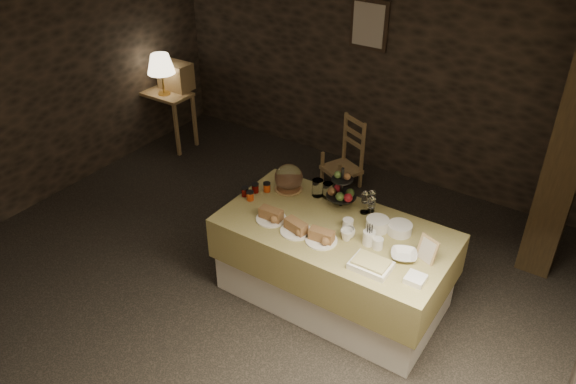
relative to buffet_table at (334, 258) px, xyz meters
The scene contains 28 objects.
ground_plane 0.91m from the buffet_table, 167.29° to the right, with size 5.50×5.00×0.01m, color black.
room_shell 1.37m from the buffet_table, 167.29° to the right, with size 5.52×5.02×2.60m.
buffet_table is the anchor object (origin of this frame).
console_table 3.55m from the buffet_table, 157.37° to the left, with size 0.69×0.40×0.74m.
table_lamp 3.55m from the buffet_table, 157.81° to the left, with size 0.34×0.34×0.52m.
wine_rack 3.61m from the buffet_table, 154.40° to the left, with size 0.42×0.26×0.34m, color #926F47.
chair 1.97m from the buffet_table, 115.96° to the left, with size 0.50×0.49×0.64m.
timber_column 2.21m from the buffet_table, 45.94° to the left, with size 0.30×0.30×2.60m, color black.
framed_picture 2.80m from the buffet_table, 111.99° to the left, with size 0.45×0.04×0.55m.
plate_stack_a 0.51m from the buffet_table, 29.02° to the left, with size 0.19×0.19×0.10m, color white.
plate_stack_b 0.64m from the buffet_table, 25.08° to the left, with size 0.20×0.20×0.09m, color white.
cutlery_holder 0.51m from the buffet_table, ahead, with size 0.10×0.10×0.12m, color white.
cup_a 0.41m from the buffet_table, 23.80° to the right, with size 0.11×0.11×0.09m, color white.
cup_b 0.42m from the buffet_table, 32.38° to the right, with size 0.10×0.10×0.09m, color white.
mug_c 0.39m from the buffet_table, 18.95° to the left, with size 0.09×0.09×0.10m, color white.
mug_d 0.56m from the buffet_table, ahead, with size 0.08×0.08×0.09m, color white.
bowl 0.73m from the buffet_table, ahead, with size 0.20×0.20×0.05m, color white.
cake_dome 0.83m from the buffet_table, 156.77° to the left, with size 0.26×0.26×0.26m.
fruit_stand 0.57m from the buffet_table, 111.30° to the left, with size 0.27×0.27×0.38m.
bread_platter_left 0.66m from the buffet_table, 158.11° to the right, with size 0.26×0.26×0.11m.
bread_platter_center 0.50m from the buffet_table, 135.53° to the right, with size 0.26×0.26×0.11m.
bread_platter_right 0.43m from the buffet_table, 90.75° to the right, with size 0.26×0.26×0.11m.
jam_jars 0.93m from the buffet_table, behind, with size 0.18×0.26×0.07m.
tart_dish 0.67m from the buffet_table, 32.68° to the right, with size 0.30×0.22×0.07m.
square_dish 0.92m from the buffet_table, 17.76° to the right, with size 0.14×0.14×0.04m, color white.
menu_frame 0.89m from the buffet_table, ahead, with size 0.17×0.02×0.22m, color #926F47.
storage_jar_a 0.65m from the buffet_table, 138.50° to the left, with size 0.10×0.10×0.16m, color white.
storage_jar_b 0.61m from the buffet_table, 128.51° to the left, with size 0.09×0.09×0.14m, color white.
Camera 1 is at (2.53, -3.17, 3.52)m, focal length 35.00 mm.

